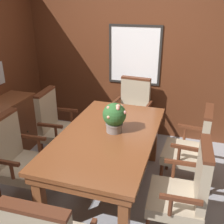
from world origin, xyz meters
TOP-DOWN VIEW (x-y plane):
  - ground_plane at (0.00, 0.00)m, footprint 14.00×14.00m
  - wall_back at (0.00, 1.70)m, footprint 7.20×0.08m
  - dining_table at (0.10, 0.05)m, footprint 1.03×1.83m
  - chair_head_far at (0.09, 1.34)m, footprint 0.59×0.54m
  - chair_right_far at (1.02, 0.44)m, footprint 0.53×0.58m
  - chair_left_near at (-0.81, -0.38)m, footprint 0.51×0.57m
  - chair_left_far at (-0.80, 0.48)m, footprint 0.53×0.58m
  - chair_right_near at (0.99, -0.38)m, footprint 0.52×0.58m
  - potted_plant at (0.15, 0.13)m, footprint 0.27×0.27m
  - sideboard_cabinet at (-1.55, 0.30)m, footprint 0.45×1.11m

SIDE VIEW (x-z plane):
  - ground_plane at x=0.00m, z-range 0.00..0.00m
  - sideboard_cabinet at x=-1.55m, z-range 0.00..0.83m
  - chair_head_far at x=0.09m, z-range 0.04..1.07m
  - chair_right_far at x=1.02m, z-range 0.04..1.07m
  - chair_left_near at x=-0.81m, z-range 0.04..1.07m
  - chair_left_far at x=-0.80m, z-range 0.04..1.07m
  - chair_right_near at x=0.99m, z-range 0.04..1.07m
  - dining_table at x=0.10m, z-range 0.29..1.06m
  - potted_plant at x=0.15m, z-range 0.78..1.13m
  - wall_back at x=0.00m, z-range 0.00..2.45m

